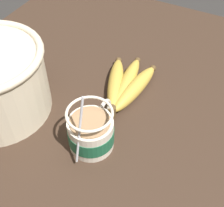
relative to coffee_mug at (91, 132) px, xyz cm
name	(u,v)px	position (x,y,z in cm)	size (l,w,h in cm)	color
table	(127,124)	(9.78, -3.97, -5.84)	(110.67, 110.67, 3.49)	#332319
coffee_mug	(91,132)	(0.00, 0.00, 0.00)	(14.98, 9.84, 16.34)	beige
banana_bunch	(126,85)	(18.39, 0.77, -2.22)	(22.58, 13.26, 4.20)	#4C381E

